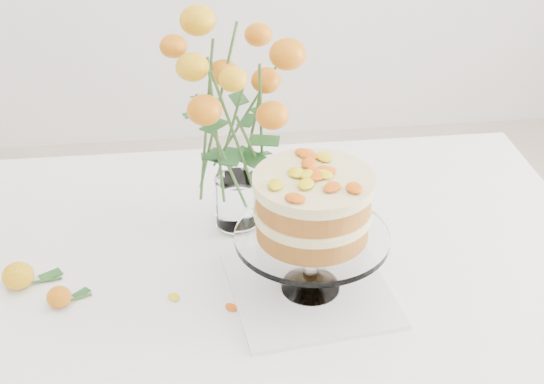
# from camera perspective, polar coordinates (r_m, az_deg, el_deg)

# --- Properties ---
(table) EXTENTS (1.43, 0.93, 0.76)m
(table) POSITION_cam_1_polar(r_m,az_deg,el_deg) (1.51, -2.61, -7.65)
(table) COLOR tan
(table) RESTS_ON ground
(napkin) EXTENTS (0.31, 0.31, 0.01)m
(napkin) POSITION_cam_1_polar(r_m,az_deg,el_deg) (1.38, 2.89, -7.34)
(napkin) COLOR white
(napkin) RESTS_ON table
(cake_stand) EXTENTS (0.27, 0.27, 0.24)m
(cake_stand) POSITION_cam_1_polar(r_m,az_deg,el_deg) (1.28, 3.09, -1.53)
(cake_stand) COLOR white
(cake_stand) RESTS_ON napkin
(rose_vase) EXTENTS (0.35, 0.35, 0.45)m
(rose_vase) POSITION_cam_1_polar(r_m,az_deg,el_deg) (1.42, -2.80, 6.33)
(rose_vase) COLOR white
(rose_vase) RESTS_ON table
(loose_rose_near) EXTENTS (0.10, 0.06, 0.05)m
(loose_rose_near) POSITION_cam_1_polar(r_m,az_deg,el_deg) (1.45, -18.56, -6.00)
(loose_rose_near) COLOR yellow
(loose_rose_near) RESTS_ON table
(loose_rose_far) EXTENTS (0.08, 0.04, 0.04)m
(loose_rose_far) POSITION_cam_1_polar(r_m,az_deg,el_deg) (1.39, -15.73, -7.61)
(loose_rose_far) COLOR #C75109
(loose_rose_far) RESTS_ON table
(stray_petal_a) EXTENTS (0.03, 0.02, 0.00)m
(stray_petal_a) POSITION_cam_1_polar(r_m,az_deg,el_deg) (1.37, -7.41, -7.86)
(stray_petal_a) COLOR yellow
(stray_petal_a) RESTS_ON table
(stray_petal_b) EXTENTS (0.03, 0.02, 0.00)m
(stray_petal_b) POSITION_cam_1_polar(r_m,az_deg,el_deg) (1.34, -3.09, -8.68)
(stray_petal_b) COLOR yellow
(stray_petal_b) RESTS_ON table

